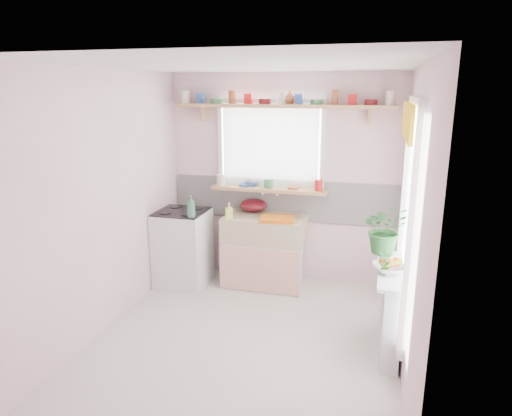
# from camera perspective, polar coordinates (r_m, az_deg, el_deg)

# --- Properties ---
(room) EXTENTS (3.20, 3.20, 3.20)m
(room) POSITION_cam_1_polar(r_m,az_deg,el_deg) (4.70, 9.44, 2.96)
(room) COLOR silver
(room) RESTS_ON ground
(sink_unit) EXTENTS (0.95, 0.65, 1.11)m
(sink_unit) POSITION_cam_1_polar(r_m,az_deg,el_deg) (5.51, 1.06, -5.27)
(sink_unit) COLOR white
(sink_unit) RESTS_ON ground
(cooker) EXTENTS (0.58, 0.58, 0.93)m
(cooker) POSITION_cam_1_polar(r_m,az_deg,el_deg) (5.58, -9.10, -4.88)
(cooker) COLOR white
(cooker) RESTS_ON ground
(radiator_ledge) EXTENTS (0.22, 0.95, 0.78)m
(radiator_ledge) POSITION_cam_1_polar(r_m,az_deg,el_deg) (4.37, 16.48, -11.90)
(radiator_ledge) COLOR white
(radiator_ledge) RESTS_ON ground
(windowsill) EXTENTS (1.40, 0.22, 0.04)m
(windowsill) POSITION_cam_1_polar(r_m,az_deg,el_deg) (5.48, 1.57, 2.35)
(windowsill) COLOR tan
(windowsill) RESTS_ON room
(pine_shelf) EXTENTS (2.52, 0.24, 0.04)m
(pine_shelf) POSITION_cam_1_polar(r_m,az_deg,el_deg) (5.32, 3.23, 12.61)
(pine_shelf) COLOR tan
(pine_shelf) RESTS_ON room
(shelf_crockery) EXTENTS (2.47, 0.11, 0.12)m
(shelf_crockery) POSITION_cam_1_polar(r_m,az_deg,el_deg) (5.32, 3.05, 13.42)
(shelf_crockery) COLOR silver
(shelf_crockery) RESTS_ON pine_shelf
(sill_crockery) EXTENTS (1.35, 0.11, 0.12)m
(sill_crockery) POSITION_cam_1_polar(r_m,az_deg,el_deg) (5.47, 1.57, 3.14)
(sill_crockery) COLOR silver
(sill_crockery) RESTS_ON windowsill
(dish_tray) EXTENTS (0.42, 0.34, 0.04)m
(dish_tray) POSITION_cam_1_polar(r_m,az_deg,el_deg) (5.21, 2.67, -1.38)
(dish_tray) COLOR orange
(dish_tray) RESTS_ON sink_unit
(colander) EXTENTS (0.37, 0.37, 0.15)m
(colander) POSITION_cam_1_polar(r_m,az_deg,el_deg) (5.60, -0.33, 0.36)
(colander) COLOR #4F0D15
(colander) RESTS_ON sink_unit
(jade_plant) EXTENTS (0.52, 0.48, 0.49)m
(jade_plant) POSITION_cam_1_polar(r_m,az_deg,el_deg) (4.52, 15.89, -2.51)
(jade_plant) COLOR #245A27
(jade_plant) RESTS_ON radiator_ledge
(fruit_bowl) EXTENTS (0.33, 0.33, 0.07)m
(fruit_bowl) POSITION_cam_1_polar(r_m,az_deg,el_deg) (4.13, 16.27, -7.28)
(fruit_bowl) COLOR silver
(fruit_bowl) RESTS_ON radiator_ledge
(herb_pot) EXTENTS (0.12, 0.09, 0.22)m
(herb_pot) POSITION_cam_1_polar(r_m,az_deg,el_deg) (4.03, 15.76, -6.62)
(herb_pot) COLOR #2D712D
(herb_pot) RESTS_ON radiator_ledge
(soap_bottle_sink) EXTENTS (0.11, 0.11, 0.19)m
(soap_bottle_sink) POSITION_cam_1_polar(r_m,az_deg,el_deg) (5.28, -3.38, -0.37)
(soap_bottle_sink) COLOR #ECF16B
(soap_bottle_sink) RESTS_ON sink_unit
(sill_cup) EXTENTS (0.13, 0.13, 0.09)m
(sill_cup) POSITION_cam_1_polar(r_m,az_deg,el_deg) (5.58, -0.47, 3.28)
(sill_cup) COLOR beige
(sill_cup) RESTS_ON windowsill
(sill_bowl) EXTENTS (0.21, 0.21, 0.06)m
(sill_bowl) POSITION_cam_1_polar(r_m,az_deg,el_deg) (5.59, -0.52, 3.09)
(sill_bowl) COLOR #3652AF
(sill_bowl) RESTS_ON windowsill
(shelf_vase) EXTENTS (0.17, 0.17, 0.15)m
(shelf_vase) POSITION_cam_1_polar(r_m,az_deg,el_deg) (5.36, 4.24, 13.63)
(shelf_vase) COLOR #A25132
(shelf_vase) RESTS_ON pine_shelf
(cooker_bottle) EXTENTS (0.12, 0.12, 0.25)m
(cooker_bottle) POSITION_cam_1_polar(r_m,az_deg,el_deg) (5.13, -8.12, 0.20)
(cooker_bottle) COLOR #3C7852
(cooker_bottle) RESTS_ON cooker
(fruit) EXTENTS (0.20, 0.14, 0.10)m
(fruit) POSITION_cam_1_polar(r_m,az_deg,el_deg) (4.11, 16.42, -6.50)
(fruit) COLOR #DB5512
(fruit) RESTS_ON fruit_bowl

